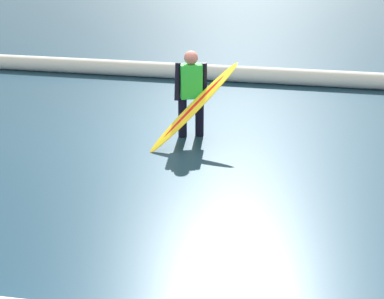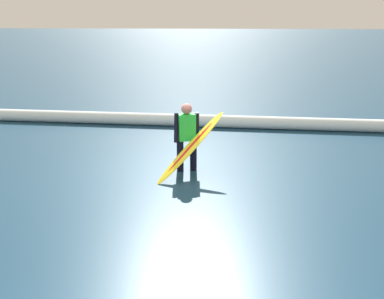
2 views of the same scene
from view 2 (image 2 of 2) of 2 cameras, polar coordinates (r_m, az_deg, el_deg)
The scene contains 4 objects.
ground_plane at distance 9.32m, azimuth -1.32°, elevation -2.37°, with size 195.48×195.48×0.00m, color navy.
surfer at distance 8.93m, azimuth -0.69°, elevation 2.06°, with size 0.50×0.32×1.41m.
surfboard at distance 8.66m, azimuth -0.13°, elevation 0.32°, with size 1.40×1.29×1.24m.
wave_crest_foreground at distance 12.67m, azimuth 11.93°, elevation 3.35°, with size 0.36×0.36×17.12m, color white.
Camera 2 is at (-0.98, 8.74, 3.09)m, focal length 41.23 mm.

